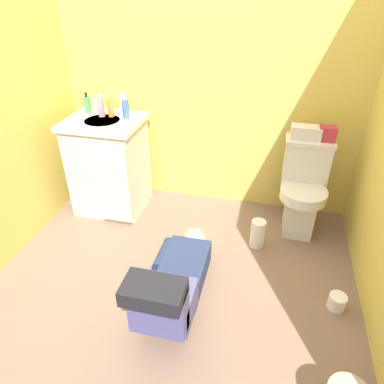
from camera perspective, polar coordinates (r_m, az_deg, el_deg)
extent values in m
cube|color=#7E6353|center=(2.55, -2.66, -13.56)|extent=(2.95, 3.10, 0.04)
cube|color=#DCBF52|center=(2.90, 2.95, 20.09)|extent=(2.61, 0.08, 2.40)
cube|color=silver|center=(2.93, 17.09, -2.88)|extent=(0.22, 0.30, 0.38)
cylinder|color=silver|center=(2.78, 17.72, -0.35)|extent=(0.35, 0.35, 0.08)
cube|color=silver|center=(2.86, 18.16, 4.50)|extent=(0.34, 0.17, 0.34)
cube|color=silver|center=(2.79, 18.80, 7.87)|extent=(0.36, 0.19, 0.03)
cube|color=beige|center=(3.09, -13.25, 3.96)|extent=(0.56, 0.48, 0.78)
cube|color=silver|center=(2.92, -14.24, 11.07)|extent=(0.60, 0.52, 0.04)
cylinder|color=silver|center=(2.91, -14.40, 10.84)|extent=(0.28, 0.28, 0.05)
cube|color=beige|center=(2.84, -12.62, 0.94)|extent=(0.26, 0.03, 0.66)
cylinder|color=silver|center=(3.02, -13.24, 13.27)|extent=(0.02, 0.02, 0.10)
cube|color=navy|center=(2.43, -1.47, -12.84)|extent=(0.29, 0.52, 0.17)
sphere|color=tan|center=(2.66, 0.36, -7.81)|extent=(0.19, 0.19, 0.19)
cube|color=#504E83|center=(2.12, -4.12, -17.65)|extent=(0.31, 0.28, 0.20)
cube|color=#504E83|center=(1.95, -5.53, -18.38)|extent=(0.31, 0.12, 0.32)
cube|color=black|center=(1.79, -6.30, -15.86)|extent=(0.31, 0.19, 0.09)
cylinder|color=navy|center=(2.60, -4.66, -10.08)|extent=(0.08, 0.30, 0.08)
cube|color=silver|center=(2.76, 18.10, 9.23)|extent=(0.22, 0.11, 0.10)
cube|color=#B22D3F|center=(2.78, 21.21, 8.87)|extent=(0.12, 0.09, 0.11)
cylinder|color=#47914D|center=(3.08, -16.71, 13.48)|extent=(0.06, 0.06, 0.13)
cylinder|color=black|center=(3.06, -16.95, 14.94)|extent=(0.02, 0.02, 0.04)
cylinder|color=silver|center=(3.04, -15.26, 13.43)|extent=(0.05, 0.05, 0.13)
cylinder|color=pink|center=(2.96, -14.68, 13.45)|extent=(0.05, 0.05, 0.17)
cylinder|color=gold|center=(2.94, -13.16, 13.31)|extent=(0.05, 0.05, 0.15)
cylinder|color=white|center=(2.97, -11.16, 13.93)|extent=(0.05, 0.05, 0.17)
cylinder|color=#3E63BB|center=(2.87, -10.76, 13.14)|extent=(0.05, 0.05, 0.15)
cylinder|color=white|center=(2.73, 10.67, -6.69)|extent=(0.11, 0.11, 0.23)
cylinder|color=white|center=(2.47, 22.58, -16.22)|extent=(0.11, 0.11, 0.10)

